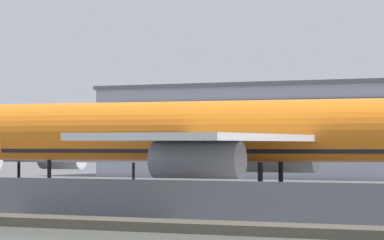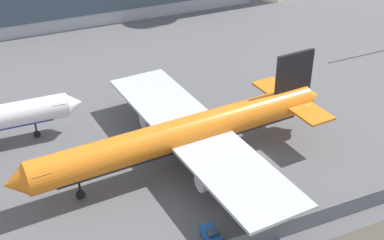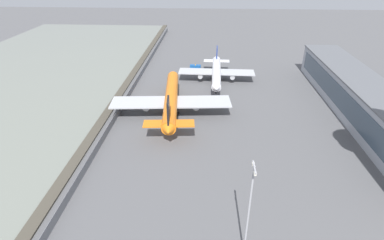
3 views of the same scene
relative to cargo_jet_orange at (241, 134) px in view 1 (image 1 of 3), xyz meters
The scene contains 6 objects.
ground_plane 11.38m from the cargo_jet_orange, 12.53° to the right, with size 500.00×500.00×0.00m, color #565659.
shoreline_seawall 25.25m from the cargo_jet_orange, 66.44° to the right, with size 320.00×3.00×0.50m.
perimeter_fence 21.09m from the cargo_jet_orange, 61.46° to the right, with size 280.00×0.10×2.41m.
cargo_jet_orange is the anchor object (origin of this frame).
passenger_jet_white 34.75m from the cargo_jet_orange, 152.17° to the left, with size 39.02×33.21×11.65m.
baggage_tug 16.24m from the cargo_jet_orange, 102.99° to the right, with size 1.67×3.24×1.80m.
Camera 1 is at (23.49, -70.87, 4.36)m, focal length 105.00 mm.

